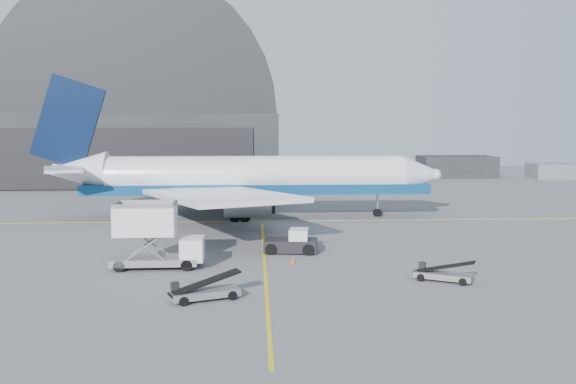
{
  "coord_description": "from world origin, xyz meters",
  "views": [
    {
      "loc": [
        -0.68,
        -49.31,
        11.12
      ],
      "look_at": [
        2.28,
        8.56,
        4.5
      ],
      "focal_mm": 40.0,
      "sensor_mm": 36.0,
      "label": 1
    }
  ],
  "objects": [
    {
      "name": "belt_loader_a",
      "position": [
        -3.89,
        -10.6,
        0.53
      ],
      "size": [
        4.54,
        2.9,
        1.72
      ],
      "rotation": [
        0.0,
        0.0,
        0.38
      ],
      "color": "slate",
      "rests_on": "ground"
    },
    {
      "name": "airliner",
      "position": [
        -2.43,
        22.68,
        4.52
      ],
      "size": [
        46.05,
        44.66,
        16.16
      ],
      "color": "white",
      "rests_on": "ground"
    },
    {
      "name": "catering_truck",
      "position": [
        -8.28,
        -1.8,
        2.37
      ],
      "size": [
        6.85,
        2.72,
        4.68
      ],
      "rotation": [
        0.0,
        0.0,
        0.01
      ],
      "color": "slate",
      "rests_on": "ground"
    },
    {
      "name": "traffic_cone",
      "position": [
        2.17,
        -0.93,
        0.25
      ],
      "size": [
        0.37,
        0.37,
        0.54
      ],
      "color": "#E65507",
      "rests_on": "ground"
    },
    {
      "name": "hangar",
      "position": [
        -22.0,
        64.95,
        9.54
      ],
      "size": [
        50.0,
        28.3,
        28.0
      ],
      "color": "black",
      "rests_on": "ground"
    },
    {
      "name": "taxi_lines",
      "position": [
        0.0,
        12.67,
        0.01
      ],
      "size": [
        80.0,
        42.12,
        0.02
      ],
      "color": "gold",
      "rests_on": "ground"
    },
    {
      "name": "pushback_tug",
      "position": [
        2.38,
        3.42,
        0.76
      ],
      "size": [
        4.67,
        3.09,
        2.03
      ],
      "rotation": [
        0.0,
        0.0,
        -0.13
      ],
      "color": "black",
      "rests_on": "ground"
    },
    {
      "name": "distant_bldg_b",
      "position": [
        55.0,
        68.0,
        0.0
      ],
      "size": [
        8.0,
        6.0,
        2.8
      ],
      "primitive_type": "cube",
      "color": "slate",
      "rests_on": "ground"
    },
    {
      "name": "belt_loader_b",
      "position": [
        12.17,
        -6.78,
        0.49
      ],
      "size": [
        4.07,
        2.99,
        1.58
      ],
      "rotation": [
        0.0,
        0.0,
        -0.49
      ],
      "color": "slate",
      "rests_on": "ground"
    },
    {
      "name": "distant_bldg_a",
      "position": [
        38.0,
        72.0,
        0.0
      ],
      "size": [
        14.0,
        8.0,
        4.0
      ],
      "primitive_type": "cube",
      "color": "black",
      "rests_on": "ground"
    },
    {
      "name": "ground",
      "position": [
        0.0,
        0.0,
        0.0
      ],
      "size": [
        200.0,
        200.0,
        0.0
      ],
      "primitive_type": "plane",
      "color": "#565659",
      "rests_on": "ground"
    }
  ]
}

